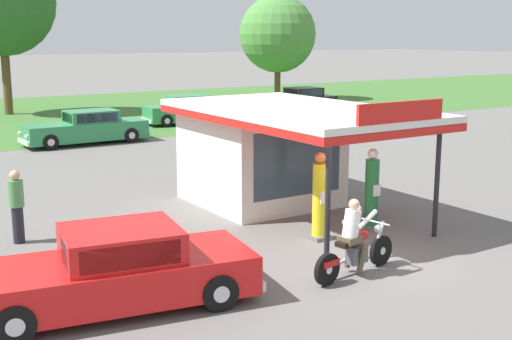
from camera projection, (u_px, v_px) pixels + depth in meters
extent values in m
plane|color=slate|center=(360.00, 257.00, 14.54)|extent=(300.00, 300.00, 0.00)
cube|color=#3D6B2D|center=(17.00, 117.00, 39.24)|extent=(120.00, 24.00, 0.01)
cube|color=silver|center=(260.00, 155.00, 19.05)|extent=(3.48, 3.64, 2.74)
cube|color=#384C56|center=(298.00, 163.00, 17.56)|extent=(2.78, 0.05, 1.75)
cube|color=silver|center=(296.00, 110.00, 17.36)|extent=(4.18, 7.56, 0.16)
cube|color=red|center=(296.00, 116.00, 17.39)|extent=(4.18, 7.56, 0.18)
cube|color=red|center=(401.00, 112.00, 14.21)|extent=(2.43, 0.08, 0.44)
cylinder|color=black|center=(437.00, 180.00, 15.74)|extent=(0.12, 0.12, 2.74)
cylinder|color=black|center=(328.00, 198.00, 13.99)|extent=(0.12, 0.12, 2.74)
cube|color=slate|center=(319.00, 237.00, 15.78)|extent=(0.44, 0.44, 0.10)
cylinder|color=yellow|center=(320.00, 200.00, 15.60)|extent=(0.34, 0.34, 1.71)
cube|color=white|center=(324.00, 198.00, 15.44)|extent=(0.22, 0.02, 0.28)
sphere|color=orange|center=(320.00, 158.00, 15.40)|extent=(0.26, 0.26, 0.26)
cube|color=slate|center=(371.00, 227.00, 16.64)|extent=(0.44, 0.44, 0.10)
cylinder|color=#1E6B33|center=(372.00, 192.00, 16.47)|extent=(0.34, 0.34, 1.64)
cube|color=white|center=(377.00, 190.00, 16.31)|extent=(0.22, 0.02, 0.28)
sphere|color=white|center=(373.00, 154.00, 16.28)|extent=(0.26, 0.26, 0.26)
cylinder|color=black|center=(381.00, 250.00, 13.95)|extent=(0.65, 0.21, 0.64)
cylinder|color=silver|center=(381.00, 250.00, 13.95)|extent=(0.18, 0.15, 0.16)
cylinder|color=black|center=(327.00, 269.00, 12.83)|extent=(0.65, 0.21, 0.64)
cylinder|color=silver|center=(327.00, 269.00, 12.83)|extent=(0.18, 0.15, 0.16)
ellipsoid|color=#B21414|center=(359.00, 236.00, 13.36)|extent=(0.59, 0.33, 0.24)
cube|color=#59595E|center=(357.00, 254.00, 13.40)|extent=(0.47, 0.31, 0.36)
cube|color=black|center=(348.00, 243.00, 13.14)|extent=(0.52, 0.34, 0.10)
cylinder|color=silver|center=(378.00, 239.00, 13.83)|extent=(0.38, 0.13, 0.71)
cylinder|color=silver|center=(375.00, 222.00, 13.67)|extent=(0.16, 0.70, 0.04)
sphere|color=silver|center=(378.00, 228.00, 13.77)|extent=(0.16, 0.16, 0.16)
cube|color=#B21414|center=(329.00, 263.00, 12.84)|extent=(0.46, 0.25, 0.12)
cylinder|color=silver|center=(338.00, 264.00, 13.26)|extent=(0.71, 0.20, 0.18)
cube|color=brown|center=(350.00, 239.00, 13.18)|extent=(0.45, 0.40, 0.14)
cylinder|color=brown|center=(350.00, 255.00, 13.50)|extent=(0.16, 0.25, 0.56)
cylinder|color=brown|center=(362.00, 258.00, 13.27)|extent=(0.16, 0.25, 0.56)
cylinder|color=white|center=(352.00, 223.00, 13.14)|extent=(0.46, 0.39, 0.60)
sphere|color=tan|center=(354.00, 204.00, 13.11)|extent=(0.22, 0.22, 0.22)
cylinder|color=white|center=(352.00, 215.00, 13.43)|extent=(0.54, 0.18, 0.31)
cylinder|color=white|center=(368.00, 219.00, 13.14)|extent=(0.54, 0.18, 0.31)
cube|color=red|center=(112.00, 278.00, 11.76)|extent=(5.20, 2.68, 0.70)
cube|color=red|center=(121.00, 243.00, 11.70)|extent=(2.23, 1.96, 0.55)
cube|color=#283847|center=(64.00, 250.00, 11.33)|extent=(0.28, 1.45, 0.44)
cube|color=#283847|center=(131.00, 257.00, 10.97)|extent=(1.66, 0.31, 0.42)
cube|color=#283847|center=(111.00, 231.00, 12.43)|extent=(1.66, 0.31, 0.42)
cube|color=silver|center=(244.00, 271.00, 12.77)|extent=(0.42, 1.78, 0.18)
cylinder|color=black|center=(15.00, 325.00, 10.35)|extent=(0.68, 0.31, 0.66)
cylinder|color=silver|center=(15.00, 325.00, 10.35)|extent=(0.33, 0.27, 0.30)
cylinder|color=black|center=(8.00, 286.00, 11.94)|extent=(0.68, 0.31, 0.66)
cylinder|color=silver|center=(8.00, 286.00, 11.94)|extent=(0.33, 0.27, 0.30)
cylinder|color=black|center=(220.00, 292.00, 11.65)|extent=(0.68, 0.31, 0.66)
cylinder|color=silver|center=(220.00, 292.00, 11.65)|extent=(0.33, 0.27, 0.30)
cylinder|color=black|center=(189.00, 262.00, 13.24)|extent=(0.68, 0.31, 0.66)
cylinder|color=silver|center=(189.00, 262.00, 13.24)|extent=(0.33, 0.27, 0.30)
cube|color=#2D844C|center=(190.00, 113.00, 36.11)|extent=(4.98, 2.25, 0.82)
cube|color=#2D844C|center=(188.00, 100.00, 35.92)|extent=(2.24, 1.76, 0.52)
cube|color=#283847|center=(206.00, 99.00, 36.37)|extent=(0.18, 1.38, 0.42)
cube|color=#283847|center=(183.00, 99.00, 36.58)|extent=(1.77, 0.21, 0.40)
cube|color=#283847|center=(193.00, 101.00, 35.25)|extent=(1.77, 0.21, 0.40)
cube|color=silver|center=(231.00, 115.00, 37.25)|extent=(0.29, 1.69, 0.18)
cube|color=silver|center=(147.00, 121.00, 35.07)|extent=(0.29, 1.69, 0.18)
sphere|color=white|center=(227.00, 108.00, 37.69)|extent=(0.18, 0.18, 0.18)
sphere|color=white|center=(236.00, 111.00, 36.70)|extent=(0.18, 0.18, 0.18)
cylinder|color=black|center=(212.00, 114.00, 37.61)|extent=(0.68, 0.27, 0.66)
cylinder|color=silver|center=(212.00, 114.00, 37.61)|extent=(0.32, 0.25, 0.30)
cylinder|color=black|center=(224.00, 117.00, 36.17)|extent=(0.68, 0.27, 0.66)
cylinder|color=silver|center=(224.00, 117.00, 36.17)|extent=(0.32, 0.25, 0.30)
cylinder|color=black|center=(156.00, 117.00, 36.15)|extent=(0.68, 0.27, 0.66)
cylinder|color=silver|center=(156.00, 117.00, 36.15)|extent=(0.32, 0.25, 0.30)
cylinder|color=black|center=(167.00, 121.00, 34.70)|extent=(0.68, 0.27, 0.66)
cylinder|color=silver|center=(167.00, 121.00, 34.70)|extent=(0.32, 0.25, 0.30)
cube|color=black|center=(298.00, 104.00, 40.70)|extent=(4.65, 1.87, 0.85)
cube|color=black|center=(304.00, 92.00, 40.77)|extent=(1.92, 1.65, 0.53)
cube|color=#283847|center=(291.00, 93.00, 40.27)|extent=(0.04, 1.46, 0.42)
cube|color=#283847|center=(312.00, 93.00, 40.10)|extent=(1.63, 0.03, 0.40)
cube|color=#283847|center=(296.00, 91.00, 41.43)|extent=(1.63, 0.03, 0.40)
cube|color=silver|center=(266.00, 111.00, 39.51)|extent=(0.12, 1.77, 0.18)
cube|color=silver|center=(329.00, 106.00, 42.01)|extent=(0.12, 1.77, 0.18)
sphere|color=white|center=(272.00, 106.00, 38.94)|extent=(0.18, 0.18, 0.18)
sphere|color=white|center=(260.00, 104.00, 39.92)|extent=(0.18, 0.18, 0.18)
cylinder|color=black|center=(285.00, 111.00, 39.19)|extent=(0.66, 0.20, 0.66)
cylinder|color=silver|center=(285.00, 111.00, 39.19)|extent=(0.30, 0.22, 0.30)
cylinder|color=black|center=(269.00, 108.00, 40.63)|extent=(0.66, 0.20, 0.66)
cylinder|color=silver|center=(269.00, 108.00, 40.63)|extent=(0.30, 0.22, 0.30)
cylinder|color=black|center=(328.00, 108.00, 40.88)|extent=(0.66, 0.20, 0.66)
cylinder|color=silver|center=(328.00, 108.00, 40.88)|extent=(0.30, 0.22, 0.30)
cylinder|color=black|center=(310.00, 105.00, 42.31)|extent=(0.66, 0.20, 0.66)
cylinder|color=silver|center=(310.00, 105.00, 42.31)|extent=(0.30, 0.22, 0.30)
cube|color=#2D844C|center=(85.00, 131.00, 29.44)|extent=(5.26, 1.79, 0.77)
cube|color=#2D844C|center=(91.00, 116.00, 29.48)|extent=(2.16, 1.57, 0.51)
cube|color=#283847|center=(68.00, 118.00, 28.91)|extent=(0.04, 1.39, 0.41)
cube|color=#283847|center=(98.00, 118.00, 28.85)|extent=(1.84, 0.03, 0.39)
cube|color=#283847|center=(86.00, 114.00, 30.11)|extent=(1.84, 0.03, 0.39)
cube|color=silver|center=(24.00, 142.00, 28.08)|extent=(0.12, 1.69, 0.18)
cube|color=silver|center=(142.00, 132.00, 30.91)|extent=(0.12, 1.69, 0.18)
sphere|color=white|center=(27.00, 137.00, 27.54)|extent=(0.18, 0.18, 0.18)
sphere|color=white|center=(20.00, 133.00, 28.48)|extent=(0.18, 0.18, 0.18)
cylinder|color=black|center=(50.00, 142.00, 27.85)|extent=(0.66, 0.20, 0.66)
cylinder|color=silver|center=(50.00, 142.00, 27.85)|extent=(0.30, 0.22, 0.30)
cylinder|color=black|center=(39.00, 137.00, 29.22)|extent=(0.66, 0.20, 0.66)
cylinder|color=silver|center=(39.00, 137.00, 29.22)|extent=(0.30, 0.22, 0.30)
cylinder|color=black|center=(131.00, 135.00, 29.76)|extent=(0.66, 0.20, 0.66)
cylinder|color=silver|center=(131.00, 135.00, 29.76)|extent=(0.30, 0.22, 0.30)
cylinder|color=black|center=(117.00, 131.00, 31.12)|extent=(0.66, 0.20, 0.66)
cylinder|color=silver|center=(117.00, 131.00, 31.12)|extent=(0.30, 0.22, 0.30)
cylinder|color=black|center=(18.00, 225.00, 15.43)|extent=(0.26, 0.26, 0.86)
cylinder|color=#4C8C4C|center=(16.00, 194.00, 15.29)|extent=(0.34, 0.34, 0.61)
sphere|color=tan|center=(15.00, 175.00, 15.20)|extent=(0.23, 0.23, 0.23)
cylinder|color=brown|center=(7.00, 79.00, 39.96)|extent=(0.50, 0.50, 4.22)
sphere|color=#2D6028|center=(1.00, 2.00, 39.08)|extent=(6.23, 6.23, 6.23)
cylinder|color=brown|center=(277.00, 82.00, 49.05)|extent=(0.44, 0.44, 2.67)
sphere|color=#4C893D|center=(278.00, 34.00, 48.38)|extent=(5.53, 5.53, 5.53)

